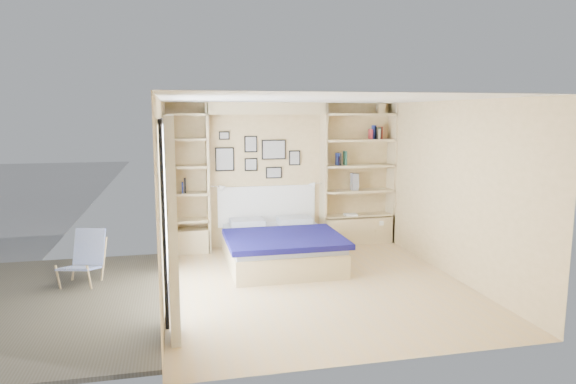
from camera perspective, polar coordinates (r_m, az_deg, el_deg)
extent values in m
plane|color=tan|center=(7.12, 3.15, -10.28)|extent=(4.50, 4.50, 0.00)
plane|color=#D5B47D|center=(8.99, -0.67, 1.89)|extent=(4.00, 0.00, 4.00)
plane|color=#D5B47D|center=(4.74, 10.70, -4.46)|extent=(4.00, 0.00, 4.00)
plane|color=#D5B47D|center=(6.57, -13.79, -0.89)|extent=(0.00, 4.50, 4.50)
plane|color=#D5B47D|center=(7.61, 17.89, 0.23)|extent=(0.00, 4.50, 4.50)
plane|color=white|center=(6.74, 3.33, 10.25)|extent=(4.50, 4.50, 0.00)
cube|color=tan|center=(8.64, -8.90, 1.51)|extent=(0.04, 0.35, 2.50)
cube|color=tan|center=(8.99, 3.93, 1.88)|extent=(0.04, 0.35, 2.50)
cube|color=tan|center=(8.69, -2.40, 9.25)|extent=(2.00, 0.35, 0.20)
cube|color=tan|center=(9.43, 11.41, 2.05)|extent=(0.04, 0.35, 2.50)
cube|color=tan|center=(8.62, -13.41, 1.37)|extent=(0.04, 0.35, 2.50)
cube|color=tan|center=(9.36, 7.70, -4.12)|extent=(1.30, 0.35, 0.50)
cube|color=tan|center=(8.82, -11.02, -5.35)|extent=(0.70, 0.35, 0.40)
cube|color=black|center=(6.48, -13.84, 7.69)|extent=(0.04, 2.08, 0.06)
cube|color=black|center=(6.87, -13.17, -10.96)|extent=(0.04, 2.08, 0.06)
cube|color=black|center=(5.60, -13.62, -4.10)|extent=(0.04, 0.06, 2.20)
cube|color=black|center=(7.60, -13.39, -0.74)|extent=(0.04, 0.06, 2.20)
cube|color=silver|center=(6.59, -13.58, -2.00)|extent=(0.01, 2.00, 2.20)
cube|color=white|center=(5.31, -12.71, -4.20)|extent=(0.10, 0.45, 2.30)
cube|color=white|center=(7.87, -12.72, -0.03)|extent=(0.10, 0.45, 2.30)
cube|color=tan|center=(9.31, 7.73, -2.62)|extent=(1.30, 0.35, 0.04)
cube|color=tan|center=(9.23, 7.78, 0.12)|extent=(1.30, 0.35, 0.04)
cube|color=tan|center=(9.18, 7.84, 2.90)|extent=(1.30, 0.35, 0.04)
cube|color=tan|center=(9.14, 7.90, 5.70)|extent=(1.30, 0.35, 0.04)
cube|color=tan|center=(9.13, 7.96, 8.52)|extent=(1.30, 0.35, 0.04)
cube|color=tan|center=(8.74, -11.08, -3.12)|extent=(0.70, 0.35, 0.04)
cube|color=tan|center=(8.66, -11.17, -0.20)|extent=(0.70, 0.35, 0.04)
cube|color=tan|center=(8.60, -11.26, 2.76)|extent=(0.70, 0.35, 0.04)
cube|color=tan|center=(8.57, -11.35, 5.75)|extent=(0.70, 0.35, 0.04)
cube|color=tan|center=(8.56, -11.43, 8.43)|extent=(0.70, 0.35, 0.04)
cube|color=tan|center=(8.06, -0.92, -6.69)|extent=(1.62, 2.02, 0.35)
cube|color=#ACB2BC|center=(8.00, -0.93, -5.12)|extent=(1.58, 1.98, 0.10)
cube|color=#0E0C46|center=(7.66, -0.41, -5.21)|extent=(1.72, 1.42, 0.08)
cube|color=#ACB2BC|center=(8.59, -4.54, -3.43)|extent=(0.56, 0.40, 0.12)
cube|color=#ACB2BC|center=(8.74, 0.73, -3.19)|extent=(0.56, 0.40, 0.12)
cube|color=white|center=(8.98, -2.34, -1.53)|extent=(1.72, 0.04, 0.70)
cube|color=black|center=(8.78, -7.05, 3.64)|extent=(0.32, 0.02, 0.40)
cube|color=gray|center=(8.77, -7.04, 3.63)|extent=(0.28, 0.01, 0.36)
cube|color=black|center=(8.82, -4.16, 5.33)|extent=(0.22, 0.02, 0.28)
cube|color=gray|center=(8.81, -4.15, 5.32)|extent=(0.18, 0.01, 0.24)
cube|color=black|center=(8.84, -4.13, 3.06)|extent=(0.22, 0.02, 0.22)
cube|color=gray|center=(8.83, -4.12, 3.06)|extent=(0.18, 0.01, 0.18)
cube|color=black|center=(8.89, -1.59, 4.73)|extent=(0.42, 0.02, 0.34)
cube|color=gray|center=(8.88, -1.58, 4.73)|extent=(0.38, 0.01, 0.30)
cube|color=black|center=(8.93, -1.58, 2.17)|extent=(0.28, 0.02, 0.20)
cube|color=gray|center=(8.92, -1.57, 2.16)|extent=(0.24, 0.01, 0.16)
cube|color=black|center=(8.98, 0.74, 3.81)|extent=(0.20, 0.02, 0.26)
cube|color=gray|center=(8.97, 0.75, 3.81)|extent=(0.16, 0.01, 0.22)
cube|color=black|center=(8.75, -7.10, 6.24)|extent=(0.18, 0.02, 0.14)
cube|color=gray|center=(8.74, -7.09, 6.24)|extent=(0.14, 0.01, 0.10)
cylinder|color=silver|center=(8.59, -7.91, 0.62)|extent=(0.20, 0.02, 0.02)
cone|color=white|center=(8.60, -7.25, 0.51)|extent=(0.13, 0.12, 0.15)
cylinder|color=silver|center=(8.90, 3.20, 0.97)|extent=(0.20, 0.02, 0.02)
cone|color=white|center=(8.87, 2.57, 0.82)|extent=(0.13, 0.12, 0.15)
cube|color=#A51E1E|center=(9.03, 5.52, 3.51)|extent=(0.02, 0.15, 0.17)
cube|color=navy|center=(9.03, 5.51, 3.66)|extent=(0.03, 0.15, 0.21)
cube|color=black|center=(9.04, 5.72, 3.67)|extent=(0.03, 0.15, 0.22)
cube|color=#265A46|center=(9.07, 6.35, 3.77)|extent=(0.03, 0.15, 0.25)
cube|color=#A82833|center=(9.21, 9.15, 6.36)|extent=(0.02, 0.15, 0.17)
cube|color=navy|center=(9.23, 9.50, 6.57)|extent=(0.03, 0.15, 0.24)
cube|color=black|center=(9.23, 9.54, 6.49)|extent=(0.03, 0.15, 0.21)
cube|color=#BFB28C|center=(9.26, 9.96, 6.37)|extent=(0.04, 0.15, 0.18)
cube|color=#26593F|center=(9.27, 10.16, 6.46)|extent=(0.03, 0.15, 0.21)
cube|color=#A51E1E|center=(9.28, 10.20, 6.49)|extent=(0.03, 0.15, 0.22)
cube|color=navy|center=(8.64, -11.64, 0.47)|extent=(0.02, 0.15, 0.17)
cube|color=black|center=(8.63, -11.37, 0.71)|extent=(0.03, 0.15, 0.24)
cube|color=tan|center=(9.27, 10.26, 9.06)|extent=(0.13, 0.13, 0.15)
cone|color=tan|center=(9.27, 10.28, 9.77)|extent=(0.20, 0.20, 0.08)
cube|color=slate|center=(9.18, 7.40, 1.15)|extent=(0.12, 0.12, 0.30)
cube|color=white|center=(9.20, 6.97, -2.52)|extent=(0.22, 0.16, 0.03)
cube|color=#655C4A|center=(7.10, -26.68, -11.29)|extent=(3.20, 4.00, 0.05)
cylinder|color=tan|center=(7.44, -24.19, -8.70)|extent=(0.06, 0.13, 0.37)
cylinder|color=tan|center=(7.28, -21.21, -8.91)|extent=(0.06, 0.13, 0.37)
cylinder|color=tan|center=(7.87, -22.62, -6.97)|extent=(0.10, 0.30, 0.61)
cylinder|color=tan|center=(7.71, -19.79, -7.12)|extent=(0.10, 0.30, 0.61)
cube|color=#3D52B4|center=(7.50, -22.17, -7.84)|extent=(0.53, 0.60, 0.14)
cube|color=#3D52B4|center=(7.76, -21.21, -5.66)|extent=(0.46, 0.30, 0.50)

